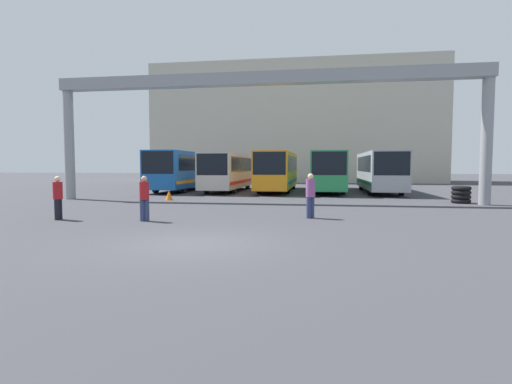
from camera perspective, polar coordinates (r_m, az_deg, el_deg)
ground_plane at (r=10.98m, az=-9.15°, el=-7.27°), size 200.00×200.00×0.00m
building_backdrop at (r=55.53m, az=5.59°, el=9.43°), size 36.84×12.00×15.18m
overhead_gantry at (r=23.56m, az=0.68°, el=13.62°), size 24.88×0.80×7.44m
bus_slot_0 at (r=34.15m, az=-10.46°, el=3.32°), size 2.63×10.57×3.24m
bus_slot_1 at (r=32.97m, az=-3.91°, el=3.17°), size 2.44×10.45×3.05m
bus_slot_2 at (r=32.94m, az=3.16°, el=3.28°), size 2.49×11.72×3.15m
bus_slot_3 at (r=33.16m, az=10.15°, el=3.22°), size 2.53×12.48×3.14m
bus_slot_4 at (r=32.63m, az=17.24°, el=3.08°), size 2.51×10.78×3.12m
pedestrian_near_center at (r=16.07m, az=7.79°, el=-0.35°), size 0.37×0.37×1.79m
pedestrian_mid_right at (r=15.64m, az=-15.66°, el=-0.72°), size 0.36×0.36×1.71m
pedestrian_near_left at (r=17.26m, az=-26.44°, el=-0.60°), size 0.35×0.35×1.69m
traffic_cone at (r=24.97m, az=-12.32°, el=-0.44°), size 0.46×0.46×0.60m
tire_stack at (r=25.13m, az=27.24°, el=-0.34°), size 1.04×1.04×0.96m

